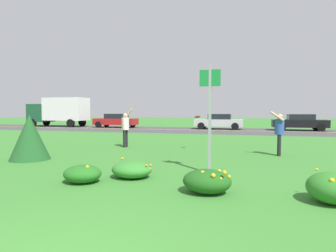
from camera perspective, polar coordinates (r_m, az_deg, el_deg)
The scene contains 16 objects.
ground_plane at distance 13.53m, azimuth 7.17°, elevation -4.15°, with size 120.00×120.00×0.00m, color #387A2D.
highway_strip at distance 24.81m, azimuth 10.92°, elevation -0.92°, with size 120.00×8.63×0.01m, color #424244.
highway_center_stripe at distance 24.81m, azimuth 10.92°, elevation -0.91°, with size 120.00×0.16×0.00m, color yellow.
daylily_clump_front_right at distance 6.92m, azimuth -17.26°, elevation -9.41°, with size 0.90×0.80×0.43m.
daylily_clump_front_center at distance 5.84m, azimuth 8.06°, elevation -11.23°, with size 1.00×0.82×0.54m.
daylily_clump_mid_right at distance 5.97m, azimuth 30.84°, elevation -10.92°, with size 0.88×0.88×0.58m.
daylily_clump_front_left at distance 7.14m, azimuth -7.48°, elevation -8.92°, with size 1.03×0.89×0.47m.
sign_post_near_path at distance 7.51m, azimuth 8.65°, elevation 3.57°, with size 0.56×0.10×2.93m.
evergreen_shrub_side at distance 10.73m, azimuth -26.70°, elevation -2.07°, with size 1.34×1.34×1.58m, color #1E5123.
person_thrower_white_shirt at distance 13.12m, azimuth -8.81°, elevation -0.15°, with size 0.47×0.51×1.82m.
person_catcher_blue_shirt at distance 11.27m, azimuth 22.03°, elevation -0.89°, with size 0.53×0.51×1.70m.
frisbee_red at distance 11.97m, azimuth 6.12°, elevation 1.91°, with size 0.27×0.25×0.14m.
car_black_center_left at distance 27.07m, azimuth 25.55°, elevation 0.72°, with size 4.50×2.00×1.45m.
car_silver_center_right at distance 26.74m, azimuth 10.48°, elevation 0.94°, with size 4.50×2.00×1.45m.
car_red_rightmost at distance 29.65m, azimuth -10.73°, elevation 1.14°, with size 4.50×2.00×1.45m.
box_truck_dark_green at distance 33.28m, azimuth -21.55°, elevation 3.01°, with size 6.70×2.46×3.20m.
Camera 1 is at (1.90, -1.90, 1.68)m, focal length 29.47 mm.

